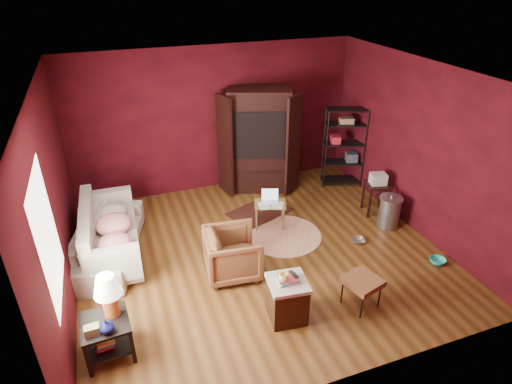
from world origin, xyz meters
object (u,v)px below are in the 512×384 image
laptop_desk (270,205)px  armchair (233,252)px  side_table (107,309)px  wire_shelving (345,144)px  tv_armoire (259,139)px  sofa (107,234)px  hamper (287,299)px

laptop_desk → armchair: bearing=-114.7°
laptop_desk → side_table: bearing=-126.1°
side_table → wire_shelving: bearing=31.3°
armchair → tv_armoire: 2.85m
laptop_desk → wire_shelving: wire_shelving is taller
wire_shelving → sofa: bearing=-149.1°
sofa → side_table: size_ratio=1.93×
sofa → laptop_desk: bearing=-76.4°
tv_armoire → wire_shelving: bearing=5.4°
armchair → side_table: (-1.75, -0.87, 0.25)m
laptop_desk → tv_armoire: size_ratio=0.32×
armchair → tv_armoire: (1.31, 2.44, 0.67)m
sofa → side_table: side_table is taller
tv_armoire → hamper: bearing=-85.2°
tv_armoire → wire_shelving: size_ratio=1.27×
tv_armoire → side_table: bearing=-113.4°
sofa → tv_armoire: (3.00, 1.35, 0.66)m
side_table → tv_armoire: (3.06, 3.30, 0.43)m
tv_armoire → armchair: bearing=-98.8°
armchair → hamper: bearing=-153.9°
hamper → wire_shelving: (2.60, 3.10, 0.58)m
side_table → wire_shelving: wire_shelving is taller
armchair → wire_shelving: 3.63m
wire_shelving → tv_armoire: bearing=-174.5°
hamper → wire_shelving: 4.09m
hamper → wire_shelving: wire_shelving is taller
armchair → side_table: side_table is taller
armchair → wire_shelving: bearing=-49.4°
armchair → side_table: 1.97m
sofa → side_table: 1.97m
hamper → tv_armoire: (0.92, 3.52, 0.76)m
hamper → tv_armoire: bearing=75.3°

